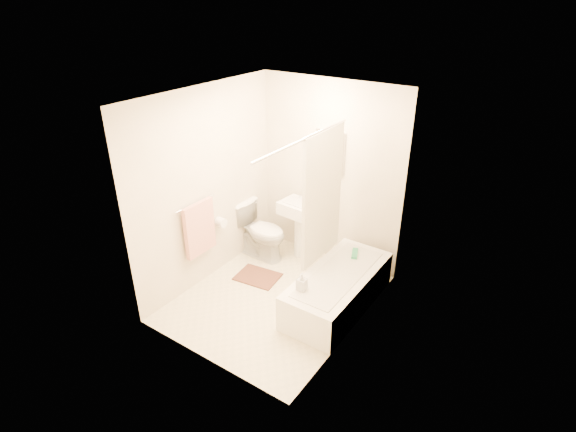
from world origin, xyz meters
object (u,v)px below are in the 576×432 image
Objects in this scene: bathtub at (338,290)px; bath_mat at (258,277)px; toilet at (261,231)px; sink at (299,227)px; soap_bottle at (302,282)px.

bathtub is 2.86× the size of bath_mat.
bath_mat is at bearing -145.29° from toilet.
bathtub reaches higher than bath_mat.
sink is at bearing 78.51° from bath_mat.
toilet reaches higher than bath_mat.
sink is at bearing 124.26° from soap_bottle.
bathtub is at bearing 69.60° from soap_bottle.
soap_bottle is at bearing -50.69° from sink.
soap_bottle is at bearing -23.95° from bath_mat.
bath_mat is 2.53× the size of soap_bottle.
toilet is 0.50× the size of bathtub.
soap_bottle reaches higher than bathtub.
sink is 1.68× the size of bath_mat.
bath_mat is 1.15m from soap_bottle.
bathtub is at bearing -28.92° from sink.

